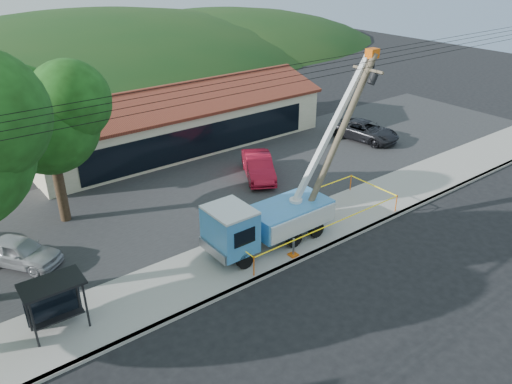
{
  "coord_description": "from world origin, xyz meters",
  "views": [
    {
      "loc": [
        -13.37,
        -12.72,
        13.82
      ],
      "look_at": [
        0.24,
        5.0,
        2.76
      ],
      "focal_mm": 35.0,
      "sensor_mm": 36.0,
      "label": 1
    }
  ],
  "objects": [
    {
      "name": "parking_lot",
      "position": [
        0.0,
        12.0,
        0.05
      ],
      "size": [
        60.0,
        12.0,
        0.1
      ],
      "primitive_type": "cube",
      "color": "#28282B",
      "rests_on": "ground"
    },
    {
      "name": "leaning_pole",
      "position": [
        4.62,
        3.76,
        5.03
      ],
      "size": [
        5.16,
        1.92,
        8.99
      ],
      "color": "brown",
      "rests_on": "ground"
    },
    {
      "name": "caution_tape",
      "position": [
        3.18,
        4.1,
        0.9
      ],
      "size": [
        10.26,
        3.54,
        1.02
      ],
      "color": "#E45B0C",
      "rests_on": "ground"
    },
    {
      "name": "hill_center",
      "position": [
        10.0,
        55.0,
        0.0
      ],
      "size": [
        89.6,
        64.0,
        32.0
      ],
      "primitive_type": "ellipsoid",
      "color": "#153B16",
      "rests_on": "ground"
    },
    {
      "name": "utility_truck",
      "position": [
        0.28,
        4.13,
        1.65
      ],
      "size": [
        10.14,
        3.71,
        9.07
      ],
      "color": "black",
      "rests_on": "ground"
    },
    {
      "name": "car_silver",
      "position": [
        -10.15,
        9.98,
        0.0
      ],
      "size": [
        3.73,
        4.28,
        1.39
      ],
      "primitive_type": "imported",
      "rotation": [
        0.0,
        0.0,
        0.63
      ],
      "color": "#AEB0B6",
      "rests_on": "ground"
    },
    {
      "name": "car_dark",
      "position": [
        16.0,
        11.47,
        0.0
      ],
      "size": [
        3.34,
        5.66,
        1.48
      ],
      "primitive_type": "imported",
      "rotation": [
        0.0,
        0.0,
        0.17
      ],
      "color": "black",
      "rests_on": "ground"
    },
    {
      "name": "bus_shelter",
      "position": [
        -10.16,
        4.35,
        1.77
      ],
      "size": [
        2.35,
        1.49,
        2.24
      ],
      "rotation": [
        0.0,
        0.0,
        -0.03
      ],
      "color": "black",
      "rests_on": "ground"
    },
    {
      "name": "tree_lot",
      "position": [
        -7.0,
        13.0,
        6.21
      ],
      "size": [
        6.3,
        5.6,
        8.94
      ],
      "color": "#332316",
      "rests_on": "ground"
    },
    {
      "name": "sidewalk",
      "position": [
        0.0,
        4.0,
        0.07
      ],
      "size": [
        60.0,
        4.0,
        0.15
      ],
      "primitive_type": "cube",
      "color": "#A7A29C",
      "rests_on": "ground"
    },
    {
      "name": "strip_mall",
      "position": [
        4.0,
        19.98,
        1.88
      ],
      "size": [
        22.5,
        8.53,
        4.67
      ],
      "color": "beige",
      "rests_on": "ground"
    },
    {
      "name": "hill_east",
      "position": [
        30.0,
        55.0,
        0.0
      ],
      "size": [
        72.8,
        52.0,
        26.0
      ],
      "primitive_type": "ellipsoid",
      "color": "#153B16",
      "rests_on": "ground"
    },
    {
      "name": "ground",
      "position": [
        0.0,
        0.0,
        0.0
      ],
      "size": [
        120.0,
        120.0,
        0.0
      ],
      "primitive_type": "plane",
      "color": "black",
      "rests_on": "ground"
    },
    {
      "name": "car_red",
      "position": [
        4.99,
        10.93,
        0.0
      ],
      "size": [
        3.73,
        4.96,
        1.56
      ],
      "primitive_type": "imported",
      "rotation": [
        0.0,
        0.0,
        -0.5
      ],
      "color": "maroon",
      "rests_on": "ground"
    },
    {
      "name": "curb",
      "position": [
        0.0,
        2.1,
        0.07
      ],
      "size": [
        60.0,
        0.25,
        0.15
      ],
      "primitive_type": "cube",
      "color": "#A7A29C",
      "rests_on": "ground"
    }
  ]
}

